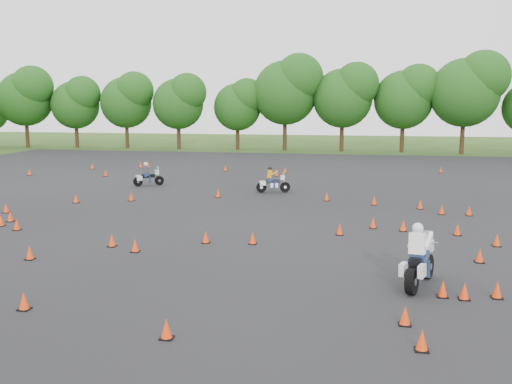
# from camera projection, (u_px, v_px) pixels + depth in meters

# --- Properties ---
(ground) EXTENTS (140.00, 140.00, 0.00)m
(ground) POSITION_uv_depth(u_px,v_px,m) (238.00, 238.00, 22.51)
(ground) COLOR #2D5119
(ground) RESTS_ON ground
(asphalt_pad) EXTENTS (62.00, 62.00, 0.00)m
(asphalt_pad) POSITION_uv_depth(u_px,v_px,m) (263.00, 209.00, 28.34)
(asphalt_pad) COLOR black
(asphalt_pad) RESTS_ON ground
(treeline) EXTENTS (87.14, 32.85, 11.17)m
(treeline) POSITION_uv_depth(u_px,v_px,m) (350.00, 107.00, 55.23)
(treeline) COLOR #1E4D16
(treeline) RESTS_ON ground
(traffic_cones) EXTENTS (35.82, 33.03, 0.45)m
(traffic_cones) POSITION_uv_depth(u_px,v_px,m) (272.00, 210.00, 27.13)
(traffic_cones) COLOR #FF3D0A
(traffic_cones) RESTS_ON asphalt_pad
(rider_grey) EXTENTS (1.96, 1.56, 1.51)m
(rider_grey) POSITION_uv_depth(u_px,v_px,m) (148.00, 174.00, 36.27)
(rider_grey) COLOR #3A3B41
(rider_grey) RESTS_ON ground
(rider_yellow) EXTENTS (2.10, 1.11, 1.55)m
(rider_yellow) POSITION_uv_depth(u_px,v_px,m) (273.00, 180.00, 33.46)
(rider_yellow) COLOR orange
(rider_yellow) RESTS_ON ground
(rider_white) EXTENTS (1.57, 2.58, 1.91)m
(rider_white) POSITION_uv_depth(u_px,v_px,m) (421.00, 254.00, 16.46)
(rider_white) COLOR white
(rider_white) RESTS_ON ground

